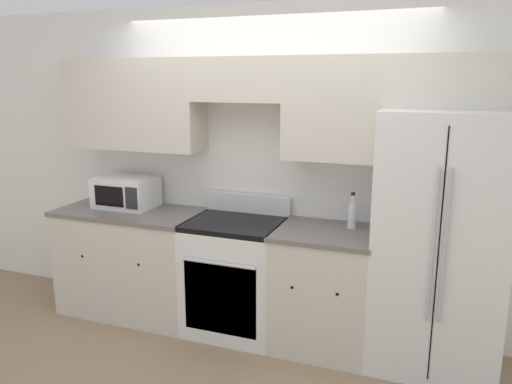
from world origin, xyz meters
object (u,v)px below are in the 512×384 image
Objects in this scene: refrigerator at (439,243)px; microwave at (126,192)px; bottle at (352,214)px; oven_range at (235,276)px.

microwave is (-2.58, 0.06, 0.14)m from refrigerator.
refrigerator is at bearing -9.97° from bottle.
oven_range is 1.58m from refrigerator.
microwave is (-1.06, 0.09, 0.59)m from oven_range.
bottle reaches higher than oven_range.
oven_range is at bearing -178.79° from refrigerator.
oven_range is 1.22m from microwave.
microwave is at bearing 175.26° from oven_range.
refrigerator is 2.58m from microwave.
oven_range is 1.07m from bottle.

